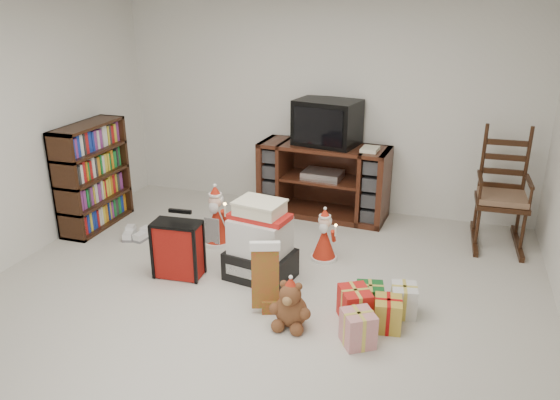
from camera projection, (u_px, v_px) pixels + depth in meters
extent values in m
cube|color=beige|center=(252.00, 305.00, 4.70)|extent=(5.00, 5.00, 0.01)
cube|color=white|center=(324.00, 107.00, 6.48)|extent=(5.00, 0.01, 2.50)
cube|color=white|center=(8.00, 355.00, 2.04)|extent=(5.00, 0.01, 2.50)
cube|color=#3F1F12|center=(323.00, 180.00, 6.48)|extent=(1.55, 0.65, 0.87)
cube|color=#B6B6B9|center=(323.00, 175.00, 6.42)|extent=(0.48, 0.36, 0.09)
cube|color=#321A0D|center=(93.00, 176.00, 6.12)|extent=(0.32, 0.97, 1.19)
cube|color=#321A0D|center=(501.00, 203.00, 5.70)|extent=(0.53, 0.51, 0.05)
cube|color=#88664A|center=(502.00, 197.00, 5.68)|extent=(0.49, 0.47, 0.06)
cube|color=#321A0D|center=(506.00, 157.00, 5.75)|extent=(0.44, 0.07, 0.79)
cube|color=#321A0D|center=(495.00, 241.00, 5.85)|extent=(0.55, 0.87, 0.06)
cube|color=black|center=(261.00, 264.00, 5.11)|extent=(0.66, 0.53, 0.27)
cube|color=silver|center=(260.00, 235.00, 5.00)|extent=(0.56, 0.47, 0.33)
cube|color=red|center=(260.00, 216.00, 4.94)|extent=(0.58, 0.38, 0.05)
cube|color=beige|center=(260.00, 208.00, 4.91)|extent=(0.45, 0.37, 0.11)
cube|color=#9C1D11|center=(178.00, 249.00, 5.08)|extent=(0.44, 0.25, 0.56)
cube|color=black|center=(181.00, 211.00, 5.05)|extent=(0.22, 0.05, 0.03)
ellipsoid|color=brown|center=(291.00, 311.00, 4.37)|extent=(0.27, 0.23, 0.28)
sphere|color=brown|center=(290.00, 295.00, 4.28)|extent=(0.18, 0.18, 0.18)
cone|color=#B52513|center=(324.00, 243.00, 5.44)|extent=(0.26, 0.26, 0.37)
sphere|color=beige|center=(325.00, 222.00, 5.36)|extent=(0.12, 0.12, 0.12)
cone|color=#B52513|center=(325.00, 213.00, 5.33)|extent=(0.11, 0.11, 0.09)
cylinder|color=silver|center=(336.00, 231.00, 5.24)|extent=(0.02, 0.02, 0.11)
cone|color=#B52513|center=(217.00, 225.00, 5.78)|extent=(0.31, 0.31, 0.44)
sphere|color=beige|center=(216.00, 201.00, 5.68)|extent=(0.15, 0.15, 0.15)
cone|color=#B52513|center=(215.00, 190.00, 5.64)|extent=(0.13, 0.13, 0.11)
cylinder|color=silver|center=(225.00, 210.00, 5.55)|extent=(0.02, 0.02, 0.13)
cube|color=white|center=(130.00, 234.00, 5.98)|extent=(0.18, 0.27, 0.09)
cube|color=white|center=(143.00, 236.00, 5.94)|extent=(0.14, 0.26, 0.09)
cube|color=red|center=(352.00, 301.00, 4.52)|extent=(0.24, 0.24, 0.24)
cube|color=#165A26|center=(379.00, 291.00, 4.68)|extent=(0.24, 0.24, 0.24)
cube|color=gold|center=(378.00, 315.00, 4.33)|extent=(0.24, 0.24, 0.24)
cube|color=silver|center=(338.00, 322.00, 4.24)|extent=(0.24, 0.24, 0.24)
cube|color=silver|center=(405.00, 307.00, 4.44)|extent=(0.24, 0.24, 0.24)
cube|color=black|center=(327.00, 122.00, 6.27)|extent=(0.79, 0.63, 0.52)
cube|color=black|center=(322.00, 127.00, 6.05)|extent=(0.59, 0.14, 0.41)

